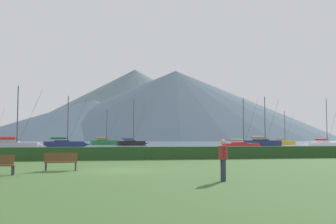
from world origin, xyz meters
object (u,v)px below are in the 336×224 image
(sailboat_slip_5, at_px, (105,142))
(sailboat_slip_4, at_px, (132,143))
(sailboat_slip_2, at_px, (242,145))
(sailboat_slip_7, at_px, (13,146))
(sailboat_slip_1, at_px, (325,144))
(person_seated_viewer, at_px, (223,157))
(park_bench_under_tree, at_px, (61,161))
(sailboat_slip_3, at_px, (284,142))
(sailboat_slip_0, at_px, (65,144))
(sailboat_slip_8, at_px, (263,143))

(sailboat_slip_5, bearing_deg, sailboat_slip_4, -75.91)
(sailboat_slip_2, distance_m, sailboat_slip_7, 34.73)
(sailboat_slip_5, bearing_deg, sailboat_slip_1, -54.77)
(sailboat_slip_1, height_order, person_seated_viewer, sailboat_slip_1)
(sailboat_slip_1, distance_m, sailboat_slip_4, 43.58)
(park_bench_under_tree, bearing_deg, sailboat_slip_7, 101.02)
(sailboat_slip_3, xyz_separation_m, person_seated_viewer, (-47.06, -85.53, 0.35))
(sailboat_slip_1, height_order, sailboat_slip_2, sailboat_slip_1)
(sailboat_slip_5, xyz_separation_m, park_bench_under_tree, (-5.75, -86.46, -0.16))
(sailboat_slip_4, relative_size, person_seated_viewer, 6.81)
(sailboat_slip_2, height_order, sailboat_slip_7, sailboat_slip_7)
(sailboat_slip_0, relative_size, sailboat_slip_2, 1.16)
(sailboat_slip_2, bearing_deg, sailboat_slip_0, 144.85)
(park_bench_under_tree, xyz_separation_m, person_seated_viewer, (6.66, -6.54, 0.44))
(sailboat_slip_0, distance_m, sailboat_slip_8, 42.45)
(sailboat_slip_0, height_order, park_bench_under_tree, sailboat_slip_0)
(sailboat_slip_2, height_order, sailboat_slip_5, sailboat_slip_5)
(sailboat_slip_3, relative_size, park_bench_under_tree, 5.45)
(sailboat_slip_7, bearing_deg, sailboat_slip_4, 61.07)
(sailboat_slip_1, xyz_separation_m, sailboat_slip_2, (-21.17, -9.48, -0.04))
(sailboat_slip_8, bearing_deg, sailboat_slip_4, 145.70)
(sailboat_slip_2, bearing_deg, person_seated_viewer, -120.05)
(sailboat_slip_3, xyz_separation_m, sailboat_slip_5, (-47.97, 7.46, 0.07))
(sailboat_slip_7, bearing_deg, sailboat_slip_2, 3.67)
(sailboat_slip_4, relative_size, sailboat_slip_7, 1.24)
(sailboat_slip_7, bearing_deg, sailboat_slip_3, 33.61)
(sailboat_slip_1, height_order, sailboat_slip_5, sailboat_slip_1)
(sailboat_slip_2, bearing_deg, sailboat_slip_4, 104.38)
(sailboat_slip_0, relative_size, sailboat_slip_3, 1.05)
(sailboat_slip_0, bearing_deg, sailboat_slip_7, -112.37)
(sailboat_slip_2, xyz_separation_m, sailboat_slip_8, (13.39, 20.99, 0.21))
(sailboat_slip_0, height_order, sailboat_slip_4, sailboat_slip_4)
(park_bench_under_tree, bearing_deg, sailboat_slip_5, 83.79)
(sailboat_slip_4, bearing_deg, person_seated_viewer, -102.71)
(sailboat_slip_7, height_order, person_seated_viewer, sailboat_slip_7)
(sailboat_slip_8, height_order, person_seated_viewer, sailboat_slip_8)
(sailboat_slip_0, distance_m, sailboat_slip_2, 32.32)
(sailboat_slip_1, xyz_separation_m, sailboat_slip_4, (-35.26, 25.61, 0.06))
(sailboat_slip_7, bearing_deg, park_bench_under_tree, -76.69)
(person_seated_viewer, bearing_deg, sailboat_slip_5, 85.60)
(sailboat_slip_1, distance_m, person_seated_viewer, 68.58)
(sailboat_slip_1, distance_m, sailboat_slip_2, 23.19)
(sailboat_slip_4, bearing_deg, sailboat_slip_0, -135.07)
(park_bench_under_tree, bearing_deg, sailboat_slip_2, 54.46)
(sailboat_slip_1, bearing_deg, sailboat_slip_3, 75.31)
(sailboat_slip_5, bearing_deg, sailboat_slip_2, -79.37)
(sailboat_slip_3, xyz_separation_m, sailboat_slip_4, (-42.04, -4.42, 0.03))
(sailboat_slip_0, bearing_deg, sailboat_slip_2, -30.83)
(sailboat_slip_5, xyz_separation_m, sailboat_slip_7, (-14.62, -49.26, -0.02))
(sailboat_slip_2, height_order, park_bench_under_tree, sailboat_slip_2)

